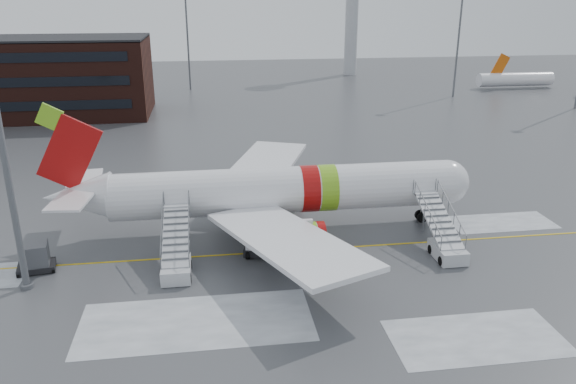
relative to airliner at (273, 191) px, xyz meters
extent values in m
plane|color=#494C4F|center=(-0.28, -3.31, -3.42)|extent=(260.00, 260.00, 0.00)
cylinder|color=white|center=(0.95, 0.00, 0.08)|extent=(28.00, 3.80, 3.80)
sphere|color=white|center=(14.95, 0.00, 0.08)|extent=(3.80, 3.80, 3.80)
cube|color=black|center=(16.00, 0.00, 0.58)|extent=(1.09, 1.60, 0.97)
cone|color=white|center=(-15.45, 0.00, 0.33)|extent=(5.20, 3.72, 3.72)
cube|color=#A30C0C|center=(-15.55, 0.00, 3.88)|extent=(5.27, 0.30, 6.09)
cube|color=#7EC31F|center=(-16.65, 0.00, 6.68)|extent=(2.16, 0.26, 2.16)
cube|color=white|center=(-15.25, 2.60, 0.98)|extent=(3.07, 4.85, 0.18)
cube|color=white|center=(-15.25, -2.60, 0.98)|extent=(3.07, 4.85, 0.18)
cube|color=white|center=(-0.05, 8.50, -0.52)|extent=(10.72, 15.97, 1.13)
cube|color=white|center=(-0.05, -8.50, -0.52)|extent=(10.72, 15.97, 1.13)
cylinder|color=white|center=(1.45, 5.20, -1.87)|extent=(3.40, 2.10, 2.10)
cylinder|color=white|center=(1.45, -5.20, -1.87)|extent=(3.40, 2.10, 2.10)
cylinder|color=#595B60|center=(12.95, 0.00, -2.52)|extent=(0.20, 0.20, 1.80)
cylinder|color=black|center=(12.95, 0.00, -2.97)|extent=(0.90, 0.56, 0.90)
cylinder|color=black|center=(0.45, 2.40, -2.97)|extent=(0.90, 0.56, 0.90)
cylinder|color=black|center=(0.45, -2.40, -2.97)|extent=(0.90, 0.56, 0.90)
cube|color=silver|center=(12.24, -7.30, -2.87)|extent=(2.00, 3.20, 1.00)
cube|color=silver|center=(12.24, -5.20, -1.19)|extent=(1.90, 5.87, 2.52)
cube|color=silver|center=(12.24, -1.90, -0.02)|extent=(1.90, 1.40, 0.15)
cylinder|color=#595B60|center=(12.24, -2.30, -1.72)|extent=(0.16, 0.16, 3.40)
cylinder|color=black|center=(11.34, -8.30, -3.07)|extent=(0.25, 0.70, 0.70)
cylinder|color=black|center=(13.14, -6.30, -3.07)|extent=(0.25, 0.70, 0.70)
cube|color=#BABCC2|center=(-7.70, -7.30, -2.87)|extent=(2.00, 3.20, 1.00)
cube|color=#BABCC2|center=(-7.70, -5.20, -1.19)|extent=(1.90, 5.87, 2.52)
cube|color=#BABCC2|center=(-7.70, -1.90, -0.02)|extent=(1.90, 1.40, 0.15)
cylinder|color=#595B60|center=(-7.70, -2.30, -1.72)|extent=(0.16, 0.16, 3.40)
cylinder|color=black|center=(-8.60, -8.30, -3.07)|extent=(0.25, 0.70, 0.70)
cylinder|color=black|center=(-6.80, -6.30, -3.07)|extent=(0.25, 0.70, 0.70)
cube|color=black|center=(-1.54, -4.90, -3.02)|extent=(2.72, 1.94, 0.61)
cube|color=white|center=(-1.96, -4.78, -2.41)|extent=(1.52, 1.52, 0.79)
cube|color=black|center=(-1.96, -4.78, -2.10)|extent=(1.33, 1.39, 0.13)
cylinder|color=black|center=(-2.55, -5.25, -3.11)|extent=(0.42, 0.66, 0.61)
cylinder|color=black|center=(-0.86, -5.73, -3.11)|extent=(0.42, 0.66, 0.61)
cylinder|color=black|center=(-2.21, -4.07, -3.11)|extent=(0.42, 0.66, 0.61)
cylinder|color=black|center=(-0.52, -4.55, -3.11)|extent=(0.42, 0.66, 0.61)
cube|color=black|center=(-17.67, -4.90, -3.13)|extent=(2.81, 2.26, 0.40)
cube|color=#54565B|center=(-17.67, -4.90, -2.22)|extent=(2.11, 2.02, 1.72)
cylinder|color=black|center=(-18.81, -5.70, -3.25)|extent=(0.26, 0.38, 0.34)
cylinder|color=black|center=(-16.52, -4.10, -3.25)|extent=(0.26, 0.38, 0.34)
cylinder|color=#595B60|center=(-17.64, -7.44, 5.59)|extent=(0.44, 0.44, 18.02)
cylinder|color=#595B60|center=(-17.64, -7.44, -3.27)|extent=(0.90, 0.90, 0.30)
cylinder|color=#B2B5BA|center=(29.72, 91.69, 10.58)|extent=(3.00, 3.00, 28.00)
cylinder|color=#595B60|center=(41.72, 58.69, 6.18)|extent=(0.36, 0.36, 19.20)
cylinder|color=#595B60|center=(-8.28, 74.69, 6.18)|extent=(0.36, 0.36, 19.20)
camera|label=1|loc=(-5.01, -43.12, 15.36)|focal=35.00mm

